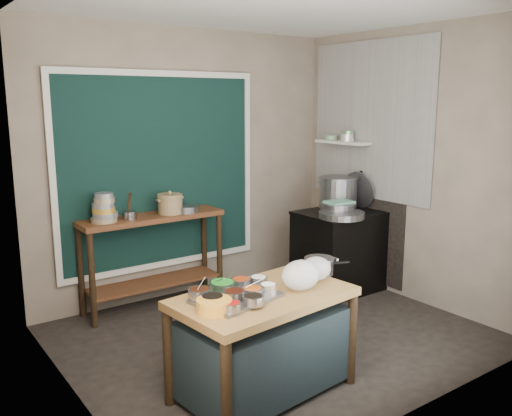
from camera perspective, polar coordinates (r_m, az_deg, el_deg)
floor at (r=4.99m, az=1.88°, el=-13.37°), size 3.50×3.00×0.02m
back_wall at (r=5.84m, az=-7.14°, el=4.62°), size 3.50×0.02×2.80m
left_wall at (r=3.78m, az=-19.61°, el=0.43°), size 0.02×3.00×2.80m
right_wall at (r=5.82m, az=15.87°, el=4.25°), size 0.02×3.00×2.80m
ceiling at (r=4.59m, az=2.12°, el=20.56°), size 3.50×3.00×0.02m
curtain_panel at (r=5.65m, az=-10.05°, el=3.80°), size 2.10×0.02×1.90m
curtain_frame at (r=5.64m, az=-10.01°, el=3.79°), size 2.22×0.03×2.02m
tile_panel at (r=6.12m, az=11.89°, el=9.00°), size 0.02×1.70×1.70m
soot_patch at (r=6.34m, az=10.83°, el=-1.39°), size 0.01×1.30×1.30m
wall_shelf at (r=6.27m, az=9.11°, el=6.85°), size 0.22×0.70×0.03m
prep_table at (r=3.95m, az=0.78°, el=-14.14°), size 1.31×0.84×0.75m
back_counter at (r=5.58m, az=-10.75°, el=-5.52°), size 1.45×0.40×0.95m
stove_block at (r=6.07m, az=8.88°, el=-4.58°), size 0.90×0.68×0.85m
stove_top at (r=5.96m, az=9.00°, el=-0.51°), size 0.92×0.69×0.03m
condiment_tray at (r=3.69m, az=-2.07°, el=-9.45°), size 0.62×0.50×0.02m
condiment_bowls at (r=3.67m, az=-2.43°, el=-8.84°), size 0.62×0.48×0.07m
yellow_basin at (r=3.48m, az=-4.42°, el=-10.23°), size 0.26×0.26×0.09m
saucepan at (r=4.23m, az=6.67°, el=-6.06°), size 0.31×0.31×0.13m
plastic_bag_a at (r=3.86m, az=4.71°, el=-7.06°), size 0.36×0.34×0.21m
plastic_bag_b at (r=4.07m, az=6.31°, el=-6.38°), size 0.28×0.25×0.18m
bowl_stack at (r=5.24m, az=-15.69°, el=-0.14°), size 0.24×0.24×0.27m
utensil_cup at (r=5.31m, az=-13.14°, el=-0.75°), size 0.16×0.16×0.08m
ceramic_crock at (r=5.49m, az=-9.03°, el=0.34°), size 0.30×0.30×0.18m
wide_bowl at (r=5.56m, az=-7.39°, el=-0.09°), size 0.28×0.28×0.06m
stock_pot at (r=6.12m, az=8.64°, el=1.63°), size 0.58×0.58×0.35m
pot_lid at (r=6.16m, az=10.81°, el=1.91°), size 0.12×0.43×0.42m
steamer at (r=5.80m, az=8.72°, el=-0.07°), size 0.47×0.47×0.12m
green_cloth at (r=5.78m, az=8.74°, el=0.63°), size 0.29×0.23×0.02m
shallow_pan at (r=5.64m, az=9.01°, el=-0.71°), size 0.62×0.62×0.06m
shelf_bowl_stack at (r=6.21m, az=9.61°, el=7.46°), size 0.15×0.15×0.12m
shelf_bowl_green at (r=6.40m, az=7.93°, el=7.35°), size 0.19×0.19×0.05m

